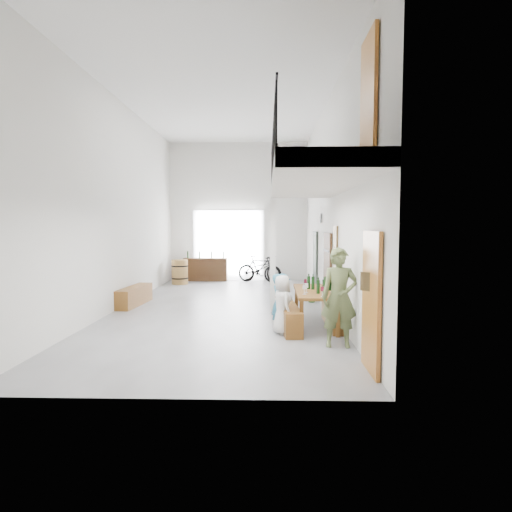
{
  "coord_description": "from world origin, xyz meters",
  "views": [
    {
      "loc": [
        1.16,
        -11.2,
        2.17
      ],
      "look_at": [
        0.88,
        -0.5,
        1.42
      ],
      "focal_mm": 30.0,
      "sensor_mm": 36.0,
      "label": 1
    }
  ],
  "objects_px": {
    "tasting_table": "(315,294)",
    "bicycle_near": "(260,268)",
    "bench_inner": "(288,315)",
    "side_bench": "(134,296)",
    "serving_counter": "(206,269)",
    "oak_barrel": "(180,272)",
    "host_standing": "(339,297)"
  },
  "relations": [
    {
      "from": "side_bench",
      "to": "host_standing",
      "type": "bearing_deg",
      "value": -38.48
    },
    {
      "from": "oak_barrel",
      "to": "bicycle_near",
      "type": "height_order",
      "value": "bicycle_near"
    },
    {
      "from": "tasting_table",
      "to": "oak_barrel",
      "type": "relative_size",
      "value": 2.28
    },
    {
      "from": "tasting_table",
      "to": "oak_barrel",
      "type": "height_order",
      "value": "oak_barrel"
    },
    {
      "from": "host_standing",
      "to": "bicycle_near",
      "type": "height_order",
      "value": "host_standing"
    },
    {
      "from": "bench_inner",
      "to": "side_bench",
      "type": "xyz_separation_m",
      "value": [
        -4.11,
        2.45,
        0.0
      ]
    },
    {
      "from": "bench_inner",
      "to": "host_standing",
      "type": "height_order",
      "value": "host_standing"
    },
    {
      "from": "serving_counter",
      "to": "tasting_table",
      "type": "bearing_deg",
      "value": -65.84
    },
    {
      "from": "oak_barrel",
      "to": "host_standing",
      "type": "xyz_separation_m",
      "value": [
        4.57,
        -8.22,
        0.44
      ]
    },
    {
      "from": "oak_barrel",
      "to": "serving_counter",
      "type": "relative_size",
      "value": 0.53
    },
    {
      "from": "side_bench",
      "to": "serving_counter",
      "type": "relative_size",
      "value": 1.05
    },
    {
      "from": "oak_barrel",
      "to": "tasting_table",
      "type": "bearing_deg",
      "value": -57.09
    },
    {
      "from": "oak_barrel",
      "to": "bicycle_near",
      "type": "xyz_separation_m",
      "value": [
        3.0,
        0.96,
        0.04
      ]
    },
    {
      "from": "bench_inner",
      "to": "bicycle_near",
      "type": "xyz_separation_m",
      "value": [
        -0.72,
        7.69,
        0.25
      ]
    },
    {
      "from": "bicycle_near",
      "to": "bench_inner",
      "type": "bearing_deg",
      "value": -144.71
    },
    {
      "from": "serving_counter",
      "to": "bicycle_near",
      "type": "relative_size",
      "value": 0.9
    },
    {
      "from": "oak_barrel",
      "to": "serving_counter",
      "type": "xyz_separation_m",
      "value": [
        0.82,
        1.01,
        -0.01
      ]
    },
    {
      "from": "bicycle_near",
      "to": "serving_counter",
      "type": "bearing_deg",
      "value": 118.63
    },
    {
      "from": "serving_counter",
      "to": "host_standing",
      "type": "relative_size",
      "value": 0.96
    },
    {
      "from": "tasting_table",
      "to": "side_bench",
      "type": "xyz_separation_m",
      "value": [
        -4.7,
        2.39,
        -0.45
      ]
    },
    {
      "from": "side_bench",
      "to": "oak_barrel",
      "type": "distance_m",
      "value": 4.3
    },
    {
      "from": "serving_counter",
      "to": "host_standing",
      "type": "distance_m",
      "value": 9.97
    },
    {
      "from": "bicycle_near",
      "to": "side_bench",
      "type": "bearing_deg",
      "value": 177.09
    },
    {
      "from": "serving_counter",
      "to": "bicycle_near",
      "type": "xyz_separation_m",
      "value": [
        2.18,
        -0.05,
        0.05
      ]
    },
    {
      "from": "oak_barrel",
      "to": "host_standing",
      "type": "bearing_deg",
      "value": -60.91
    },
    {
      "from": "tasting_table",
      "to": "bench_inner",
      "type": "distance_m",
      "value": 0.75
    },
    {
      "from": "tasting_table",
      "to": "bicycle_near",
      "type": "height_order",
      "value": "bicycle_near"
    },
    {
      "from": "side_bench",
      "to": "serving_counter",
      "type": "bearing_deg",
      "value": 77.15
    },
    {
      "from": "tasting_table",
      "to": "host_standing",
      "type": "height_order",
      "value": "host_standing"
    },
    {
      "from": "tasting_table",
      "to": "serving_counter",
      "type": "xyz_separation_m",
      "value": [
        -3.49,
        7.68,
        -0.25
      ]
    },
    {
      "from": "bench_inner",
      "to": "oak_barrel",
      "type": "relative_size",
      "value": 2.37
    },
    {
      "from": "oak_barrel",
      "to": "host_standing",
      "type": "relative_size",
      "value": 0.51
    }
  ]
}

